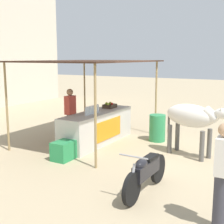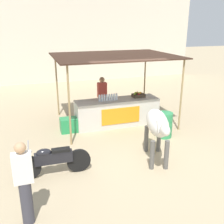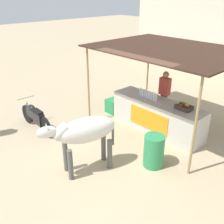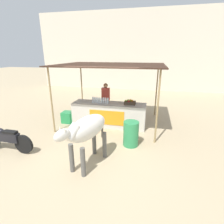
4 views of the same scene
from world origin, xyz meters
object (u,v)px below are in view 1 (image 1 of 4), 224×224
Objects in this scene: stall_counter at (97,127)px; cow at (192,118)px; fruit_crate at (110,106)px; water_barrel at (157,128)px; passerby_on_street at (222,176)px; motorcycle_parked at (146,172)px; vendor_behind_counter at (70,115)px; cooler_box at (64,151)px.

cow is at bearing -87.67° from stall_counter.
cow is at bearing -104.26° from fruit_crate.
water_barrel is at bearing 53.30° from cow.
stall_counter is at bearing 126.34° from water_barrel.
passerby_on_street is (-4.33, -2.69, 0.43)m from water_barrel.
fruit_crate is 4.46m from motorcycle_parked.
cow is (0.12, -2.84, 0.55)m from stall_counter.
cooler_box is at bearing -149.34° from vendor_behind_counter.
water_barrel reaches higher than cooler_box.
fruit_crate is 1.39m from vendor_behind_counter.
passerby_on_street is (-1.46, -4.10, 0.61)m from cooler_box.
cooler_box is 0.33× the size of motorcycle_parked.
passerby_on_street is at bearing -157.88° from cow.
stall_counter is 0.90m from vendor_behind_counter.
water_barrel is at bearing -53.66° from stall_counter.
passerby_on_street reaches higher than cooler_box.
cow reaches higher than water_barrel.
stall_counter is at bearing 3.14° from cooler_box.
cooler_box is 4.39m from passerby_on_street.
cooler_box is at bearing 72.48° from motorcycle_parked.
water_barrel is (1.11, -1.51, -0.07)m from stall_counter.
stall_counter is 1.67× the size of motorcycle_parked.
cooler_box is (-2.62, -0.15, -0.79)m from fruit_crate.
fruit_crate is at bearing 75.74° from cow.
vendor_behind_counter reaches higher than cow.
cow is at bearing -126.70° from water_barrel.
motorcycle_parked reaches higher than cooler_box.
motorcycle_parked is (-2.59, -2.71, -0.05)m from stall_counter.
cow is (0.45, -3.59, 0.18)m from vendor_behind_counter.
passerby_on_street is at bearing -109.57° from cooler_box.
fruit_crate is 2.98m from cow.
cooler_box is at bearing 153.92° from water_barrel.
passerby_on_street is at bearing -113.03° from motorcycle_parked.
stall_counter is 1.82× the size of passerby_on_street.
passerby_on_street is (-4.08, -4.25, -0.18)m from fruit_crate.
vendor_behind_counter is 1.99× the size of water_barrel.
water_barrel is 5.12m from passerby_on_street.
stall_counter reaches higher than motorcycle_parked.
vendor_behind_counter is 5.73m from passerby_on_street.
passerby_on_street reaches higher than cow.
stall_counter is 3.75m from motorcycle_parked.
fruit_crate is 0.24× the size of motorcycle_parked.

